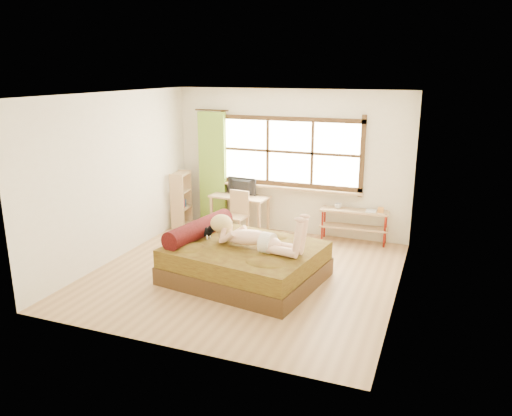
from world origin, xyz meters
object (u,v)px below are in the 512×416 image
at_px(kitten, 204,230).
at_px(pipe_shelf, 355,219).
at_px(bed, 242,260).
at_px(chair, 237,212).
at_px(woman, 253,227).
at_px(bookshelf, 181,199).
at_px(desk, 240,200).

bearing_deg(kitten, pipe_shelf, 57.27).
bearing_deg(pipe_shelf, bed, -122.43).
bearing_deg(chair, pipe_shelf, 18.02).
bearing_deg(chair, woman, -55.56).
bearing_deg(pipe_shelf, woman, -117.80).
height_order(kitten, pipe_shelf, kitten).
bearing_deg(woman, chair, 128.69).
relative_size(pipe_shelf, bookshelf, 1.11).
relative_size(desk, pipe_shelf, 0.95).
bearing_deg(chair, kitten, -79.61).
relative_size(woman, pipe_shelf, 1.22).
relative_size(woman, chair, 1.70).
bearing_deg(bed, chair, 124.35).
bearing_deg(bookshelf, desk, 0.74).
bearing_deg(bookshelf, kitten, -59.75).
relative_size(bed, kitten, 7.42).
xyz_separation_m(bed, woman, (0.20, -0.06, 0.56)).
height_order(woman, pipe_shelf, woman).
height_order(bed, desk, bed).
bearing_deg(bookshelf, pipe_shelf, -2.63).
height_order(chair, bookshelf, bookshelf).
bearing_deg(kitten, bed, 1.24).
xyz_separation_m(bed, pipe_shelf, (1.26, 2.25, 0.15)).
relative_size(woman, bookshelf, 1.35).
relative_size(woman, desk, 1.29).
relative_size(bed, desk, 2.05).
height_order(pipe_shelf, bookshelf, bookshelf).
bearing_deg(chair, bookshelf, 176.07).
relative_size(bed, chair, 2.71).
bearing_deg(woman, bookshelf, 148.08).
height_order(bed, chair, chair).
height_order(bed, pipe_shelf, bed).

